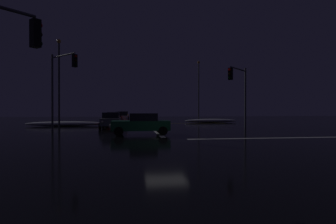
# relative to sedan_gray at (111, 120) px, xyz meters

# --- Properties ---
(ground) EXTENTS (120.00, 120.00, 0.10)m
(ground) POSITION_rel_sedan_gray_xyz_m (4.03, -11.18, -0.85)
(ground) COLOR black
(stop_line_north) EXTENTS (0.35, 14.77, 0.01)m
(stop_line_north) POSITION_rel_sedan_gray_xyz_m (4.03, -2.58, -0.80)
(stop_line_north) COLOR white
(stop_line_north) RESTS_ON ground
(centre_line_ns) EXTENTS (22.00, 0.15, 0.01)m
(centre_line_ns) POSITION_rel_sedan_gray_xyz_m (4.03, 9.02, -0.80)
(centre_line_ns) COLOR yellow
(centre_line_ns) RESTS_ON ground
(crosswalk_bar_east) EXTENTS (14.77, 0.40, 0.01)m
(crosswalk_bar_east) POSITION_rel_sedan_gray_xyz_m (12.74, -11.18, -0.80)
(crosswalk_bar_east) COLOR white
(crosswalk_bar_east) RESTS_ON ground
(snow_bank_left_curb) EXTENTS (8.67, 1.50, 0.53)m
(snow_bank_left_curb) POSITION_rel_sedan_gray_xyz_m (-5.37, 4.53, -0.54)
(snow_bank_left_curb) COLOR white
(snow_bank_left_curb) RESTS_ON ground
(snow_bank_right_curb) EXTENTS (7.67, 1.50, 0.53)m
(snow_bank_right_curb) POSITION_rel_sedan_gray_xyz_m (13.44, 10.63, -0.54)
(snow_bank_right_curb) COLOR white
(snow_bank_right_curb) RESTS_ON ground
(sedan_gray) EXTENTS (2.02, 4.33, 1.57)m
(sedan_gray) POSITION_rel_sedan_gray_xyz_m (0.00, 0.00, 0.00)
(sedan_gray) COLOR slate
(sedan_gray) RESTS_ON ground
(sedan_red) EXTENTS (2.02, 4.33, 1.57)m
(sedan_red) POSITION_rel_sedan_gray_xyz_m (0.03, 5.71, 0.00)
(sedan_red) COLOR maroon
(sedan_red) RESTS_ON ground
(sedan_white) EXTENTS (2.02, 4.33, 1.57)m
(sedan_white) POSITION_rel_sedan_gray_xyz_m (0.67, 11.69, 0.00)
(sedan_white) COLOR silver
(sedan_white) RESTS_ON ground
(sedan_black) EXTENTS (2.02, 4.33, 1.57)m
(sedan_black) POSITION_rel_sedan_gray_xyz_m (0.60, 17.30, 0.00)
(sedan_black) COLOR black
(sedan_black) RESTS_ON ground
(sedan_silver) EXTENTS (2.02, 4.33, 1.57)m
(sedan_silver) POSITION_rel_sedan_gray_xyz_m (0.47, 23.09, 0.00)
(sedan_silver) COLOR #B7B7BC
(sedan_silver) RESTS_ON ground
(sedan_orange) EXTENTS (2.02, 4.33, 1.57)m
(sedan_orange) POSITION_rel_sedan_gray_xyz_m (0.64, 28.39, 0.00)
(sedan_orange) COLOR #C66014
(sedan_orange) RESTS_ON ground
(sedan_green_crossing) EXTENTS (4.33, 2.02, 1.57)m
(sedan_green_crossing) POSITION_rel_sedan_gray_xyz_m (2.67, -7.49, 0.00)
(sedan_green_crossing) COLOR #14512D
(sedan_green_crossing) RESTS_ON ground
(traffic_signal_ne) EXTENTS (2.75, 2.75, 5.91)m
(traffic_signal_ne) POSITION_rel_sedan_gray_xyz_m (11.97, -3.25, 3.25)
(traffic_signal_ne) COLOR #4C4C51
(traffic_signal_ne) RESTS_ON ground
(traffic_signal_nw) EXTENTS (2.69, 2.69, 6.75)m
(traffic_signal_nw) POSITION_rel_sedan_gray_xyz_m (-4.00, -3.15, 3.79)
(traffic_signal_nw) COLOR #4C4C51
(traffic_signal_nw) RESTS_ON ground
(streetlamp_left_near) EXTENTS (0.44, 0.44, 9.39)m
(streetlamp_left_near) POSITION_rel_sedan_gray_xyz_m (-5.67, 3.02, 4.59)
(streetlamp_left_near) COLOR #424247
(streetlamp_left_near) RESTS_ON ground
(streetlamp_right_far) EXTENTS (0.44, 0.44, 10.36)m
(streetlamp_right_far) POSITION_rel_sedan_gray_xyz_m (13.74, 19.02, 5.09)
(streetlamp_right_far) COLOR #424247
(streetlamp_right_far) RESTS_ON ground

